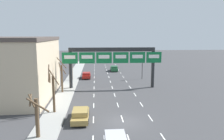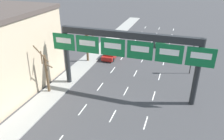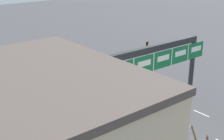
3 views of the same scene
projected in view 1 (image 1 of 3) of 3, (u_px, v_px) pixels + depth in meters
ground_plane at (123, 122)px, 24.12m from camera, size 220.00×220.00×0.00m
sidewalk_left at (50, 124)px, 23.51m from camera, size 2.80×110.00×0.15m
lane_dashes at (113, 91)px, 37.40m from camera, size 6.72×67.00×0.01m
sign_gantry at (112, 58)px, 38.66m from camera, size 17.59×0.70×7.32m
building_near at (9, 68)px, 33.03m from camera, size 12.89×16.01×9.21m
car_green at (114, 68)px, 57.60m from camera, size 1.84×3.91×1.39m
car_gold at (80, 114)px, 24.50m from camera, size 1.86×4.45×1.34m
car_red at (86, 75)px, 48.23m from camera, size 1.81×3.93×1.32m
traffic_light_near_gantry at (142, 63)px, 47.05m from camera, size 0.30×0.35×5.06m
tree_bare_closest at (37, 115)px, 19.90m from camera, size 2.01×1.78×4.16m
tree_bare_second at (53, 91)px, 26.40m from camera, size 1.36×1.27×5.87m
tree_bare_third at (72, 67)px, 45.44m from camera, size 1.64×1.59×5.31m
tree_bare_furthest at (62, 76)px, 35.67m from camera, size 1.54×1.32×5.91m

